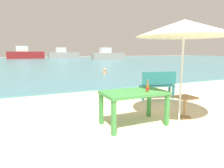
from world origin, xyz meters
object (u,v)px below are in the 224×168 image
at_px(beer_bottle_amber, 147,88).
at_px(patio_umbrella, 184,28).
at_px(boat_cargo_ship, 63,55).
at_px(swimmer_person, 105,72).
at_px(boat_barge, 108,55).
at_px(boat_tanker, 25,54).
at_px(picnic_table_green, 134,96).
at_px(side_table_wood, 185,104).
at_px(bench_teal_center, 158,83).

xyz_separation_m(beer_bottle_amber, patio_umbrella, (0.84, -0.09, 1.26)).
bearing_deg(patio_umbrella, boat_cargo_ship, 83.43).
distance_m(swimmer_person, boat_barge, 23.04).
relative_size(beer_bottle_amber, patio_umbrella, 0.12).
bearing_deg(beer_bottle_amber, boat_tanker, 92.89).
xyz_separation_m(picnic_table_green, boat_tanker, (-1.92, 42.47, 0.40)).
distance_m(side_table_wood, boat_tanker, 42.73).
height_order(patio_umbrella, side_table_wood, patio_umbrella).
relative_size(patio_umbrella, boat_tanker, 0.31).
bearing_deg(bench_teal_center, beer_bottle_amber, -132.18).
relative_size(beer_bottle_amber, boat_barge, 0.04).
bearing_deg(side_table_wood, boat_cargo_ship, 83.82).
bearing_deg(patio_umbrella, picnic_table_green, 166.52).
xyz_separation_m(picnic_table_green, swimmer_person, (2.86, 8.84, -0.41)).
relative_size(picnic_table_green, boat_tanker, 0.19).
relative_size(patio_umbrella, swimmer_person, 5.61).
bearing_deg(boat_tanker, side_table_wood, -85.58).
bearing_deg(boat_barge, picnic_table_green, -111.72).
bearing_deg(boat_cargo_ship, patio_umbrella, -96.57).
distance_m(beer_bottle_amber, swimmer_person, 9.40).
distance_m(picnic_table_green, boat_tanker, 42.52).
height_order(beer_bottle_amber, side_table_wood, beer_bottle_amber).
bearing_deg(boat_tanker, bench_teal_center, -84.55).
distance_m(beer_bottle_amber, boat_tanker, 42.69).
height_order(patio_umbrella, swimmer_person, patio_umbrella).
relative_size(picnic_table_green, bench_teal_center, 1.12).
bearing_deg(boat_tanker, boat_barge, -41.97).
height_order(side_table_wood, boat_cargo_ship, boat_cargo_ship).
bearing_deg(side_table_wood, picnic_table_green, 174.98).
height_order(beer_bottle_amber, boat_barge, boat_barge).
relative_size(side_table_wood, boat_cargo_ship, 0.08).
height_order(swimmer_person, boat_tanker, boat_tanker).
distance_m(beer_bottle_amber, boat_barge, 32.36).
distance_m(patio_umbrella, side_table_wood, 1.79).
bearing_deg(picnic_table_green, boat_cargo_ship, 81.90).
bearing_deg(beer_bottle_amber, picnic_table_green, 144.63).
height_order(swimmer_person, boat_barge, boat_barge).
distance_m(boat_tanker, boat_barge, 18.65).
xyz_separation_m(bench_teal_center, swimmer_person, (0.89, 7.09, -0.30)).
relative_size(side_table_wood, boat_tanker, 0.07).
xyz_separation_m(beer_bottle_amber, boat_cargo_ship, (5.55, 40.82, 0.08)).
height_order(side_table_wood, swimmer_person, side_table_wood).
bearing_deg(swimmer_person, boat_barge, 66.76).
height_order(picnic_table_green, boat_tanker, boat_tanker).
bearing_deg(boat_cargo_ship, picnic_table_green, -98.10).
distance_m(patio_umbrella, boat_barge, 32.18).
bearing_deg(swimmer_person, side_table_wood, -99.41).
distance_m(side_table_wood, swimmer_person, 9.08).
bearing_deg(boat_barge, beer_bottle_amber, -111.22).
bearing_deg(swimmer_person, patio_umbrella, -101.09).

